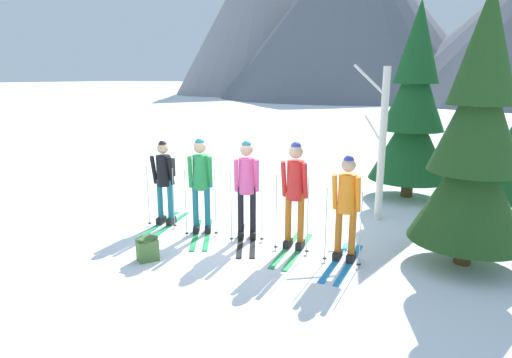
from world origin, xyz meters
The scene contains 11 objects.
ground_plane centered at (0.00, 0.00, 0.00)m, with size 400.00×400.00×0.00m, color white.
skier_in_black centered at (-1.63, 0.02, 0.94)m, with size 0.68×1.75×1.69m.
skier_in_green centered at (-0.71, -0.06, 1.02)m, with size 1.09×1.59×1.80m.
skier_in_pink centered at (0.18, 0.07, 1.02)m, with size 1.03×1.63×1.80m.
skier_in_red centered at (1.13, 0.01, 1.06)m, with size 0.61×1.71×1.85m.
skier_in_orange centered at (2.04, -0.12, 0.94)m, with size 0.61×1.68×1.72m.
pine_tree_near centered at (3.73, 0.65, 1.92)m, with size 1.74×1.74×4.19m.
pine_tree_mid centered at (2.32, 4.39, 2.10)m, with size 1.90×1.90×4.60m.
birch_tree_tall centered at (2.05, 2.25, 1.59)m, with size 0.77×0.39×3.13m.
backpack_on_snow_front centered at (-0.77, -1.52, 0.19)m, with size 0.38×0.40×0.38m.
mountain_ridge_distant centered at (-1.23, 56.11, 11.49)m, with size 87.79×43.66×27.00m.
Camera 1 is at (3.77, -6.56, 2.89)m, focal length 30.66 mm.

